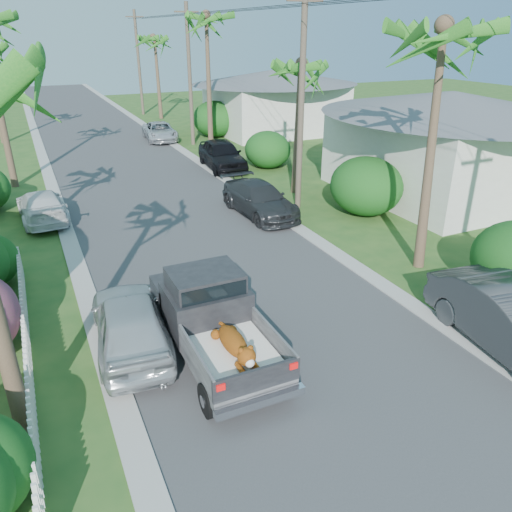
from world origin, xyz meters
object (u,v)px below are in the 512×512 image
palm_r_d (155,38)px  parked_car_rm (260,200)px  parked_car_ln (130,323)px  utility_pole_c (190,75)px  parked_car_lf (42,206)px  parked_car_rd (160,132)px  palm_r_a (449,28)px  house_right_far (275,104)px  utility_pole_b (301,102)px  palm_r_b (300,64)px  parked_car_rf (222,155)px  utility_pole_d (139,63)px  palm_r_c (206,16)px  house_right_near (445,148)px  pickup_truck (210,314)px

palm_r_d → parked_car_rm: bearing=-96.1°
parked_car_ln → utility_pole_c: size_ratio=0.48×
parked_car_rm → parked_car_lf: parked_car_rm is taller
parked_car_rd → palm_r_a: 25.35m
house_right_far → utility_pole_b: utility_pole_b is taller
parked_car_rm → parked_car_lf: bearing=156.5°
palm_r_b → utility_pole_b: bearing=-116.6°
utility_pole_b → parked_car_lf: bearing=164.3°
parked_car_ln → parked_car_rf: bearing=-113.1°
parked_car_ln → house_right_far: 29.94m
parked_car_rf → utility_pole_b: utility_pole_b is taller
parked_car_rd → parked_car_ln: (-7.46, -25.18, 0.11)m
parked_car_rf → parked_car_ln: bearing=-114.1°
utility_pole_d → parked_car_lf: bearing=-111.4°
palm_r_b → palm_r_d: bearing=90.2°
parked_car_rf → utility_pole_d: 22.47m
palm_r_c → house_right_near: bearing=-64.1°
parked_car_rm → house_right_near: 9.56m
parked_car_rm → palm_r_c: 15.35m
parked_car_rm → house_right_far: (9.40, 17.18, 1.44)m
palm_r_d → parked_car_rd: bearing=-105.2°
house_right_near → parked_car_lf: bearing=167.5°
house_right_far → utility_pole_d: bearing=119.6°
parked_car_lf → parked_car_rf: bearing=-157.3°
parked_car_rf → utility_pole_c: (0.60, 7.15, 3.78)m
palm_r_c → parked_car_rm: bearing=-101.2°
palm_r_c → utility_pole_d: 17.37m
parked_car_ln → utility_pole_b: 12.72m
parked_car_rd → utility_pole_c: (1.74, -2.30, 3.97)m
parked_car_rf → utility_pole_d: bearing=93.0°
parked_car_rd → palm_r_c: bearing=-56.0°
parked_car_ln → parked_car_lf: (-1.40, 10.87, -0.11)m
parked_car_ln → utility_pole_d: bearing=-98.1°
parked_car_rf → parked_car_ln: 17.94m
palm_r_a → utility_pole_c: utility_pole_c is taller
pickup_truck → parked_car_ln: size_ratio=1.18×
pickup_truck → palm_r_c: size_ratio=0.54×
utility_pole_c → palm_r_b: bearing=-85.6°
house_right_near → utility_pole_c: (-7.40, 16.00, 2.38)m
parked_car_ln → palm_r_a: size_ratio=0.50×
pickup_truck → house_right_near: size_ratio=0.57×
parked_car_rf → palm_r_d: bearing=90.1°
parked_car_rd → palm_r_a: bearing=-78.9°
parked_car_rd → parked_car_lf: size_ratio=1.03×
parked_car_lf → house_right_far: size_ratio=0.49×
palm_r_b → palm_r_d: size_ratio=0.90×
palm_r_d → utility_pole_b: utility_pole_b is taller
parked_car_rm → palm_r_d: (2.90, 27.18, 6.06)m
parked_car_rm → palm_r_d: palm_r_d is taller
palm_r_a → utility_pole_d: 37.11m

